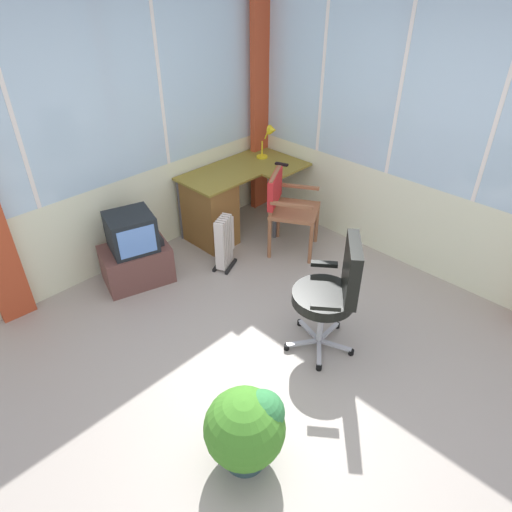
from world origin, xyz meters
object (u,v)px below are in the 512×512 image
at_px(wooden_armchair, 284,201).
at_px(desk, 214,207).
at_px(tv_remote, 282,164).
at_px(office_chair, 334,289).
at_px(potted_plant, 247,428).
at_px(desk_lamp, 270,136).
at_px(tv_on_stand, 135,252).
at_px(space_heater, 225,241).

bearing_deg(wooden_armchair, desk, 120.18).
relative_size(tv_remote, wooden_armchair, 0.17).
xyz_separation_m(office_chair, potted_plant, (-1.20, -0.25, -0.28)).
xyz_separation_m(desk_lamp, office_chair, (-1.34, -1.94, -0.39)).
bearing_deg(desk_lamp, desk, 178.29).
bearing_deg(desk, desk_lamp, -1.71).
distance_m(desk, potted_plant, 2.78).
xyz_separation_m(tv_remote, office_chair, (-1.25, -1.67, -0.16)).
distance_m(wooden_armchair, potted_plant, 2.59).
distance_m(desk, wooden_armchair, 0.81).
height_order(desk, tv_on_stand, desk).
relative_size(desk_lamp, space_heater, 0.66).
bearing_deg(tv_on_stand, tv_remote, -7.53).
bearing_deg(wooden_armchair, space_heater, 163.16).
height_order(tv_remote, potted_plant, tv_remote).
xyz_separation_m(desk_lamp, space_heater, (-1.15, -0.45, -0.71)).
bearing_deg(wooden_armchair, desk_lamp, 54.21).
bearing_deg(potted_plant, desk, 53.01).
height_order(office_chair, tv_on_stand, office_chair).
height_order(space_heater, potted_plant, potted_plant).
bearing_deg(wooden_armchair, tv_on_stand, 156.39).
bearing_deg(tv_remote, wooden_armchair, -153.40).
relative_size(tv_on_stand, potted_plant, 1.26).
height_order(tv_remote, wooden_armchair, wooden_armchair).
bearing_deg(space_heater, desk_lamp, 21.57).
distance_m(tv_remote, potted_plant, 3.15).
height_order(desk_lamp, space_heater, desk_lamp).
bearing_deg(desk_lamp, tv_remote, -108.10).
bearing_deg(potted_plant, space_heater, 51.26).
distance_m(desk_lamp, space_heater, 1.42).
distance_m(tv_remote, space_heater, 1.17).
bearing_deg(tv_on_stand, desk_lamp, 0.58).
bearing_deg(tv_remote, tv_on_stand, 153.63).
xyz_separation_m(desk_lamp, tv_on_stand, (-1.93, -0.02, -0.67)).
height_order(desk, office_chair, office_chair).
distance_m(wooden_armchair, space_heater, 0.76).
height_order(desk, wooden_armchair, wooden_armchair).
bearing_deg(tv_on_stand, office_chair, -72.79).
height_order(desk_lamp, potted_plant, desk_lamp).
relative_size(desk_lamp, tv_remote, 2.54).
xyz_separation_m(desk, tv_remote, (0.78, -0.29, 0.36)).
relative_size(tv_on_stand, space_heater, 1.29).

